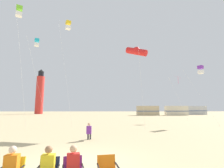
{
  "coord_description": "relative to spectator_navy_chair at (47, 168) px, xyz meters",
  "views": [
    {
      "loc": [
        1.06,
        -6.72,
        2.16
      ],
      "look_at": [
        1.61,
        13.73,
        5.16
      ],
      "focal_mm": 26.35,
      "sensor_mm": 36.0,
      "label": 1
    }
  ],
  "objects": [
    {
      "name": "rv_van_tan",
      "position": [
        13.59,
        45.0,
        0.78
      ],
      "size": [
        6.49,
        2.48,
        2.8
      ],
      "rotation": [
        0.0,
        0.0,
        -0.02
      ],
      "color": "#C6B28C",
      "rests_on": "ground"
    },
    {
      "name": "kite_box_violet",
      "position": [
        14.46,
        17.33,
        6.81
      ],
      "size": [
        3.07,
        3.07,
        8.01
      ],
      "color": "silver",
      "rests_on": "ground"
    },
    {
      "name": "kite_tube_scarlet",
      "position": [
        4.7,
        12.59,
        7.7
      ],
      "size": [
        2.41,
        2.07,
        9.01
      ],
      "color": "silver",
      "rests_on": "ground"
    },
    {
      "name": "spectator_navy_chair",
      "position": [
        0.0,
        0.0,
        0.0
      ],
      "size": [
        0.36,
        0.53,
        1.16
      ],
      "rotation": [
        0.0,
        0.0,
        0.1
      ],
      "color": "yellow",
      "rests_on": "ground"
    },
    {
      "name": "kite_flyer_standing",
      "position": [
        0.3,
        7.09,
        0.0
      ],
      "size": [
        0.35,
        0.51,
        1.16
      ],
      "rotation": [
        0.0,
        0.0,
        3.18
      ],
      "color": "#722D99",
      "rests_on": "ground"
    },
    {
      "name": "kite_box_lime",
      "position": [
        -7.94,
        11.94,
        11.77
      ],
      "size": [
        1.87,
        1.9,
        12.99
      ],
      "color": "silver",
      "rests_on": "ground"
    },
    {
      "name": "ground",
      "position": [
        0.5,
        2.14,
        -0.61
      ],
      "size": [
        200.0,
        200.0,
        0.0
      ],
      "primitive_type": "plane",
      "color": "#CCB584"
    },
    {
      "name": "kite_diamond_rainbow",
      "position": [
        13.63,
        22.81,
        6.58
      ],
      "size": [
        2.51,
        2.51,
        7.68
      ],
      "color": "silver",
      "rests_on": "ground"
    },
    {
      "name": "lighthouse_distant",
      "position": [
        -23.81,
        57.37,
        7.22
      ],
      "size": [
        2.8,
        2.8,
        16.8
      ],
      "color": "red",
      "rests_on": "ground"
    },
    {
      "name": "rv_van_silver",
      "position": [
        30.92,
        49.93,
        0.78
      ],
      "size": [
        6.6,
        2.83,
        2.8
      ],
      "rotation": [
        0.0,
        0.0,
        0.08
      ],
      "color": "#B7BABF",
      "rests_on": "ground"
    },
    {
      "name": "kite_box_cyan",
      "position": [
        -8.98,
        18.91,
        11.16
      ],
      "size": [
        2.74,
        2.74,
        12.37
      ],
      "color": "silver",
      "rests_on": "ground"
    },
    {
      "name": "rv_van_cream",
      "position": [
        22.2,
        44.8,
        0.78
      ],
      "size": [
        6.44,
        2.35,
        2.8
      ],
      "rotation": [
        0.0,
        0.0,
        0.0
      ],
      "color": "beige",
      "rests_on": "ground"
    },
    {
      "name": "kite_box_gold",
      "position": [
        -3.74,
        16.12,
        12.46
      ],
      "size": [
        2.09,
        1.58,
        13.69
      ],
      "color": "silver",
      "rests_on": "ground"
    },
    {
      "name": "spectator_purple_chair",
      "position": [
        0.66,
        0.07,
        0.0
      ],
      "size": [
        0.42,
        0.55,
        1.16
      ],
      "rotation": [
        0.0,
        0.0,
        0.25
      ],
      "color": "red",
      "rests_on": "ground"
    },
    {
      "name": "camp_chair_orange",
      "position": [
        1.56,
        0.29,
        -0.11
      ],
      "size": [
        0.63,
        0.65,
        0.82
      ],
      "rotation": [
        0.0,
        0.0,
        0.17
      ],
      "color": "orange",
      "rests_on": "ground"
    }
  ]
}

